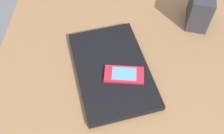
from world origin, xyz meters
The scene contains 4 objects.
desk_surface centered at (0.00, 0.00, 1.50)cm, with size 120.00×80.00×3.00cm, color olive.
laptop_closed centered at (-6.56, -2.51, 3.97)cm, with size 33.48×21.48×1.93cm, color black.
cell_phone_on_laptop centered at (-3.65, 1.16, 5.40)cm, with size 6.29×11.84×1.01cm.
desk_organizer centered at (-29.49, 27.02, 9.00)cm, with size 12.38×7.01×11.99cm, color #2D2D33.
Camera 1 is at (37.57, -1.20, 66.76)cm, focal length 40.06 mm.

